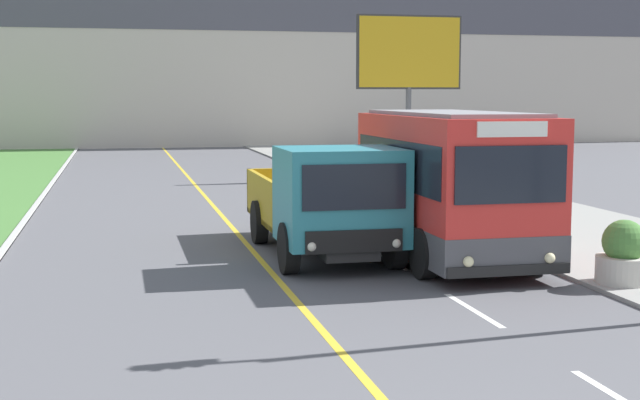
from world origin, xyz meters
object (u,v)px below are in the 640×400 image
(city_bus, at_px, (450,186))
(dump_truck, at_px, (330,204))
(billboard_large, at_px, (409,58))
(planter_round_third, at_px, (459,202))
(planter_round_second, at_px, (529,224))
(planter_round_near, at_px, (624,255))

(city_bus, relative_size, dump_truck, 0.93)
(billboard_large, height_order, planter_round_third, billboard_large)
(city_bus, bearing_deg, billboard_large, 74.28)
(dump_truck, bearing_deg, planter_round_second, 6.91)
(dump_truck, distance_m, billboard_large, 19.79)
(dump_truck, relative_size, billboard_large, 0.96)
(planter_round_third, bearing_deg, city_bus, -113.50)
(planter_round_second, distance_m, planter_round_third, 4.32)
(dump_truck, distance_m, planter_round_second, 5.01)
(city_bus, distance_m, planter_round_third, 6.02)
(planter_round_second, bearing_deg, planter_round_third, 90.43)
(planter_round_near, xyz_separation_m, planter_round_second, (0.19, 4.32, -0.03))
(planter_round_third, bearing_deg, planter_round_near, -91.02)
(city_bus, height_order, planter_round_third, city_bus)
(city_bus, xyz_separation_m, dump_truck, (-2.53, 0.52, -0.38))
(city_bus, relative_size, billboard_large, 0.89)
(dump_truck, height_order, planter_round_second, dump_truck)
(city_bus, bearing_deg, planter_round_third, 66.50)
(city_bus, relative_size, planter_round_second, 5.51)
(billboard_large, distance_m, planter_round_third, 13.96)
(billboard_large, relative_size, planter_round_second, 6.20)
(billboard_large, distance_m, planter_round_near, 22.20)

